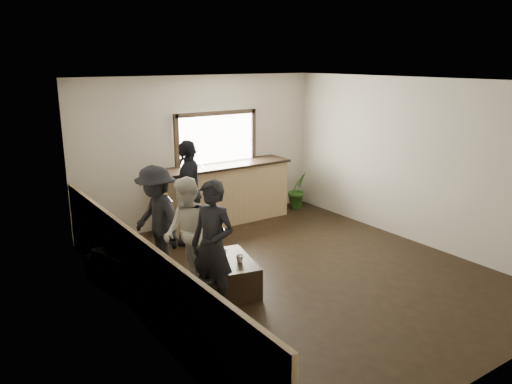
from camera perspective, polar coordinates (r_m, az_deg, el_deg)
ground at (r=7.57m, az=4.99°, el=-9.14°), size 5.00×6.00×0.01m
room_shell at (r=6.66m, az=0.36°, el=0.94°), size 5.01×6.01×2.80m
bar_counter at (r=9.61m, az=-3.71°, el=0.22°), size 2.70×0.68×2.13m
sofa at (r=6.94m, az=-12.42°, el=-9.18°), size 1.18×2.07×0.57m
coffee_table at (r=6.97m, az=-2.82°, el=-9.32°), size 0.75×1.08×0.44m
cup_a at (r=6.98m, az=-3.85°, el=-6.96°), size 0.15×0.15×0.09m
cup_b at (r=6.77m, az=-1.87°, el=-7.62°), size 0.15×0.15×0.10m
potted_plant at (r=10.63m, az=4.77°, el=0.28°), size 0.48×0.40×0.79m
person_a at (r=6.26m, az=-4.96°, el=-6.15°), size 0.62×0.72×1.67m
person_b at (r=6.90m, az=-7.91°, el=-4.72°), size 0.70×0.84×1.55m
person_c at (r=7.46m, az=-11.26°, el=-3.12°), size 0.73×1.11×1.61m
person_d at (r=8.51m, az=-7.64°, el=-0.04°), size 0.93×1.12×1.80m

